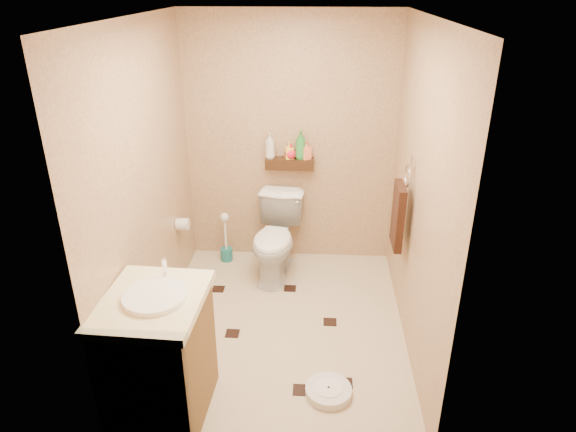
{
  "coord_description": "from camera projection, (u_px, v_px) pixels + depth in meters",
  "views": [
    {
      "loc": [
        0.27,
        -3.46,
        2.62
      ],
      "look_at": [
        0.04,
        0.25,
        0.9
      ],
      "focal_mm": 32.0,
      "sensor_mm": 36.0,
      "label": 1
    }
  ],
  "objects": [
    {
      "name": "wall_right",
      "position": [
        419.0,
        196.0,
        3.69
      ],
      "size": [
        0.04,
        2.5,
        2.4
      ],
      "primitive_type": "cube",
      "color": "tan",
      "rests_on": "ground"
    },
    {
      "name": "ground",
      "position": [
        281.0,
        326.0,
        4.25
      ],
      "size": [
        2.5,
        2.5,
        0.0
      ],
      "primitive_type": "plane",
      "color": "#BDAD8B",
      "rests_on": "ground"
    },
    {
      "name": "wall_shelf",
      "position": [
        290.0,
        163.0,
        4.88
      ],
      "size": [
        0.46,
        0.14,
        0.1
      ],
      "primitive_type": "cube",
      "color": "#3C2110",
      "rests_on": "wall_back"
    },
    {
      "name": "toilet_brush",
      "position": [
        226.0,
        244.0,
        5.18
      ],
      "size": [
        0.12,
        0.12,
        0.53
      ],
      "color": "#1B6C6C",
      "rests_on": "ground"
    },
    {
      "name": "bottle_a",
      "position": [
        270.0,
        146.0,
        4.82
      ],
      "size": [
        0.13,
        0.13,
        0.25
      ],
      "primitive_type": "imported",
      "rotation": [
        0.0,
        0.0,
        3.73
      ],
      "color": "beige",
      "rests_on": "wall_shelf"
    },
    {
      "name": "bathroom_scale",
      "position": [
        328.0,
        391.0,
        3.54
      ],
      "size": [
        0.42,
        0.42,
        0.06
      ],
      "rotation": [
        0.0,
        0.0,
        -0.4
      ],
      "color": "silver",
      "rests_on": "ground"
    },
    {
      "name": "bottle_b",
      "position": [
        289.0,
        150.0,
        4.82
      ],
      "size": [
        0.09,
        0.09,
        0.16
      ],
      "primitive_type": "imported",
      "rotation": [
        0.0,
        0.0,
        3.43
      ],
      "color": "yellow",
      "rests_on": "wall_shelf"
    },
    {
      "name": "wall_left",
      "position": [
        146.0,
        189.0,
        3.8
      ],
      "size": [
        0.04,
        2.5,
        2.4
      ],
      "primitive_type": "cube",
      "color": "tan",
      "rests_on": "ground"
    },
    {
      "name": "towel_ring",
      "position": [
        399.0,
        213.0,
        4.03
      ],
      "size": [
        0.12,
        0.3,
        0.76
      ],
      "color": "silver",
      "rests_on": "wall_right"
    },
    {
      "name": "bottle_d",
      "position": [
        301.0,
        145.0,
        4.8
      ],
      "size": [
        0.11,
        0.11,
        0.27
      ],
      "primitive_type": "imported",
      "rotation": [
        0.0,
        0.0,
        6.26
      ],
      "color": "#2C8437",
      "rests_on": "wall_shelf"
    },
    {
      "name": "wall_back",
      "position": [
        290.0,
        143.0,
        4.88
      ],
      "size": [
        2.0,
        0.04,
        2.4
      ],
      "primitive_type": "cube",
      "color": "tan",
      "rests_on": "ground"
    },
    {
      "name": "bottle_e",
      "position": [
        306.0,
        150.0,
        4.81
      ],
      "size": [
        0.11,
        0.11,
        0.18
      ],
      "primitive_type": "imported",
      "rotation": [
        0.0,
        0.0,
        0.53
      ],
      "color": "#F97D53",
      "rests_on": "wall_shelf"
    },
    {
      "name": "toilet_paper",
      "position": [
        183.0,
        224.0,
        4.64
      ],
      "size": [
        0.12,
        0.11,
        0.12
      ],
      "color": "silver",
      "rests_on": "wall_left"
    },
    {
      "name": "toilet",
      "position": [
        276.0,
        239.0,
        4.85
      ],
      "size": [
        0.51,
        0.8,
        0.77
      ],
      "primitive_type": "imported",
      "rotation": [
        0.0,
        0.0,
        -0.11
      ],
      "color": "white",
      "rests_on": "ground"
    },
    {
      "name": "bottle_c",
      "position": [
        290.0,
        151.0,
        4.83
      ],
      "size": [
        0.16,
        0.16,
        0.14
      ],
      "primitive_type": "imported",
      "rotation": [
        0.0,
        0.0,
        3.87
      ],
      "color": "red",
      "rests_on": "wall_shelf"
    },
    {
      "name": "ceiling",
      "position": [
        279.0,
        17.0,
        3.24
      ],
      "size": [
        2.0,
        2.5,
        0.02
      ],
      "primitive_type": "cube",
      "color": "silver",
      "rests_on": "wall_back"
    },
    {
      "name": "vanity",
      "position": [
        159.0,
        356.0,
        3.24
      ],
      "size": [
        0.63,
        0.75,
        1.02
      ],
      "rotation": [
        0.0,
        0.0,
        -0.04
      ],
      "color": "brown",
      "rests_on": "ground"
    },
    {
      "name": "wall_front",
      "position": [
        262.0,
        285.0,
        2.61
      ],
      "size": [
        2.0,
        0.04,
        2.4
      ],
      "primitive_type": "cube",
      "color": "tan",
      "rests_on": "ground"
    },
    {
      "name": "floor_accents",
      "position": [
        283.0,
        330.0,
        4.2
      ],
      "size": [
        1.23,
        1.4,
        0.01
      ],
      "color": "black",
      "rests_on": "ground"
    }
  ]
}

